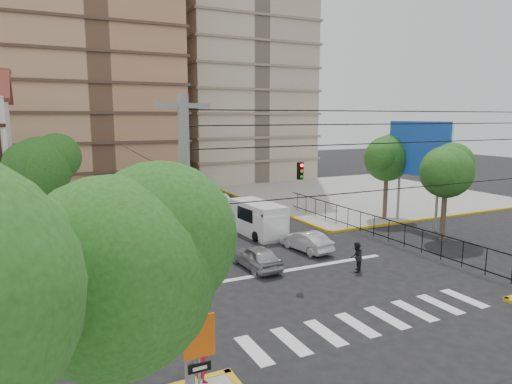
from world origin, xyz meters
TOP-DOWN VIEW (x-y plane):
  - ground at (0.00, 0.00)m, footprint 160.00×160.00m
  - sidewalk_ne at (20.00, 20.00)m, footprint 26.00×26.00m
  - crosswalk_stripes at (0.00, -6.00)m, footprint 12.00×2.40m
  - stop_line at (0.00, 1.20)m, footprint 13.00×0.40m
  - tower_beige at (14.00, 40.00)m, footprint 17.00×16.00m
  - park_fence at (9.00, 4.50)m, footprint 0.10×22.50m
  - billboard at (14.45, 6.00)m, footprint 0.36×6.20m
  - tree_sw_near at (-10.90, -9.99)m, footprint 5.63×4.60m
  - tree_park_a at (13.08, 2.01)m, footprint 4.41×3.60m
  - tree_park_c at (14.09, 9.01)m, footprint 4.65×3.80m
  - tree_tudor at (-11.90, 16.01)m, footprint 5.39×4.40m
  - traffic_light_nw at (-7.80, 7.80)m, footprint 0.28×0.22m
  - traffic_light_hanging at (0.00, -2.04)m, footprint 18.00×9.12m
  - utility_pole_sw at (-9.00, -9.00)m, footprint 1.40×0.28m
  - district_sign at (-8.80, -9.24)m, footprint 0.90×0.12m
  - van_right_lane at (2.05, 8.81)m, footprint 2.39×5.44m
  - van_left_lane at (-2.42, 18.40)m, footprint 2.46×5.44m
  - car_silver_front_left at (-1.37, 2.34)m, footprint 1.74×4.02m
  - car_white_front_right at (3.00, 4.02)m, footprint 1.90×4.10m
  - car_grey_mid_left at (-3.23, 8.61)m, footprint 2.61×4.77m
  - car_silver_rear_left at (-3.24, 13.49)m, footprint 2.03×4.32m
  - car_darkgrey_mid_right at (1.28, 14.35)m, footprint 1.62×3.98m
  - car_white_rear_right at (2.63, 19.16)m, footprint 1.67×4.67m
  - pedestrian_sw_corner at (-8.12, -7.50)m, footprint 0.71×0.75m
  - pedestrian_crosswalk at (3.34, -0.68)m, footprint 1.05×1.04m

SIDE VIEW (x-z plane):
  - ground at x=0.00m, z-range 0.00..0.00m
  - park_fence at x=9.00m, z-range -0.83..0.83m
  - crosswalk_stripes at x=0.00m, z-range 0.00..0.01m
  - stop_line at x=0.00m, z-range 0.00..0.01m
  - sidewalk_ne at x=20.00m, z-range 0.00..0.15m
  - car_silver_rear_left at x=-3.24m, z-range 0.00..1.22m
  - car_grey_mid_left at x=-3.23m, z-range 0.00..1.27m
  - car_white_front_right at x=3.00m, z-range 0.00..1.30m
  - car_silver_front_left at x=-1.37m, z-range 0.00..1.35m
  - car_darkgrey_mid_right at x=1.28m, z-range 0.00..1.35m
  - car_white_rear_right at x=2.63m, z-range 0.00..1.53m
  - pedestrian_crosswalk at x=3.34m, z-range 0.00..1.71m
  - pedestrian_sw_corner at x=-8.12m, z-range 0.15..1.88m
  - van_left_lane at x=-2.42m, z-range -0.03..2.36m
  - van_right_lane at x=2.05m, z-range -0.03..2.37m
  - district_sign at x=-8.80m, z-range 0.85..4.05m
  - traffic_light_nw at x=-7.80m, z-range 0.91..5.31m
  - utility_pole_sw at x=-9.00m, z-range 0.27..9.27m
  - tree_park_a at x=13.08m, z-range 1.60..8.42m
  - tree_tudor at x=-11.90m, z-range 1.50..8.93m
  - tree_sw_near at x=-10.90m, z-range 1.48..9.06m
  - tree_park_c at x=14.09m, z-range 1.71..8.96m
  - traffic_light_hanging at x=0.00m, z-range 5.44..6.36m
  - billboard at x=14.45m, z-range 1.95..10.05m
  - tower_beige at x=14.00m, z-range 0.00..48.00m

